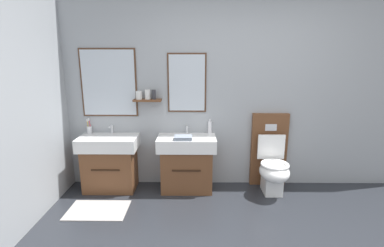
{
  "coord_description": "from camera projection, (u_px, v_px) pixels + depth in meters",
  "views": [
    {
      "loc": [
        -0.63,
        -1.85,
        1.76
      ],
      "look_at": [
        -0.67,
        1.62,
        0.91
      ],
      "focal_mm": 26.67,
      "sensor_mm": 36.0,
      "label": 1
    }
  ],
  "objects": [
    {
      "name": "bath_mat",
      "position": [
        98.0,
        210.0,
        3.29
      ],
      "size": [
        0.68,
        0.44,
        0.01
      ],
      "primitive_type": "cube",
      "color": "#9E9993",
      "rests_on": "ground"
    },
    {
      "name": "toothbrush_cup",
      "position": [
        89.0,
        129.0,
        3.81
      ],
      "size": [
        0.07,
        0.07,
        0.21
      ],
      "color": "silver",
      "rests_on": "vanity_sink_left"
    },
    {
      "name": "wall_back",
      "position": [
        241.0,
        88.0,
        3.75
      ],
      "size": [
        4.89,
        0.27,
        2.65
      ],
      "color": "#999EA3",
      "rests_on": "ground"
    },
    {
      "name": "vanity_sink_left",
      "position": [
        110.0,
        161.0,
        3.76
      ],
      "size": [
        0.75,
        0.45,
        0.73
      ],
      "color": "brown",
      "rests_on": "ground"
    },
    {
      "name": "vanity_sink_right",
      "position": [
        187.0,
        162.0,
        3.75
      ],
      "size": [
        0.75,
        0.45,
        0.73
      ],
      "color": "brown",
      "rests_on": "ground"
    },
    {
      "name": "tap_on_left_sink",
      "position": [
        111.0,
        128.0,
        3.81
      ],
      "size": [
        0.03,
        0.13,
        0.11
      ],
      "color": "silver",
      "rests_on": "vanity_sink_left"
    },
    {
      "name": "soap_dispenser",
      "position": [
        210.0,
        127.0,
        3.79
      ],
      "size": [
        0.06,
        0.06,
        0.2
      ],
      "color": "white",
      "rests_on": "vanity_sink_right"
    },
    {
      "name": "tap_on_right_sink",
      "position": [
        187.0,
        128.0,
        3.8
      ],
      "size": [
        0.03,
        0.13,
        0.11
      ],
      "color": "silver",
      "rests_on": "vanity_sink_right"
    },
    {
      "name": "toilet",
      "position": [
        271.0,
        163.0,
        3.72
      ],
      "size": [
        0.48,
        0.62,
        1.0
      ],
      "color": "brown",
      "rests_on": "ground"
    },
    {
      "name": "folded_hand_towel",
      "position": [
        183.0,
        138.0,
        3.54
      ],
      "size": [
        0.22,
        0.16,
        0.04
      ],
      "primitive_type": "cube",
      "color": "gray",
      "rests_on": "vanity_sink_right"
    }
  ]
}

